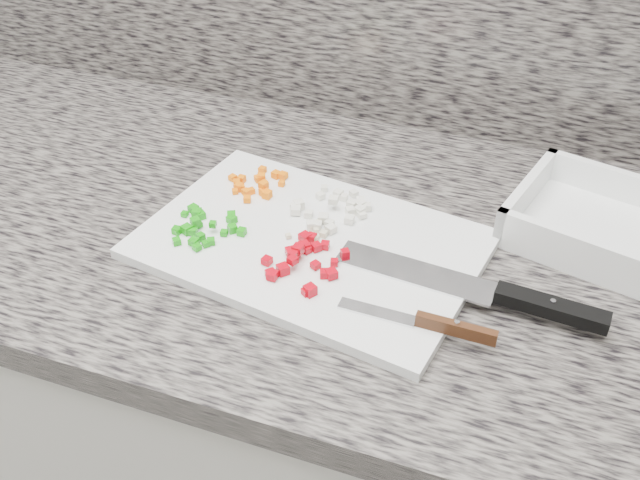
{
  "coord_description": "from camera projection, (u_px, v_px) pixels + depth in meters",
  "views": [
    {
      "loc": [
        0.35,
        0.74,
        1.45
      ],
      "look_at": [
        0.13,
        1.37,
        0.93
      ],
      "focal_mm": 40.0,
      "sensor_mm": 36.0,
      "label": 1
    }
  ],
  "objects": [
    {
      "name": "tray",
      "position": [
        617.0,
        232.0,
        0.89
      ],
      "size": [
        0.29,
        0.24,
        0.05
      ],
      "rotation": [
        0.0,
        0.0,
        -0.25
      ],
      "color": "white",
      "rests_on": "countertop"
    },
    {
      "name": "paring_knife",
      "position": [
        435.0,
        324.0,
        0.75
      ],
      "size": [
        0.17,
        0.02,
        0.02
      ],
      "rotation": [
        0.0,
        0.0,
        -0.02
      ],
      "color": "silver",
      "rests_on": "cutting_board"
    },
    {
      "name": "countertop",
      "position": [
        251.0,
        220.0,
        0.97
      ],
      "size": [
        3.96,
        0.64,
        0.04
      ],
      "primitive_type": "cube",
      "color": "#67615B",
      "rests_on": "cabinet"
    },
    {
      "name": "cabinet",
      "position": [
        266.0,
        427.0,
        1.25
      ],
      "size": [
        3.92,
        0.62,
        0.86
      ],
      "primitive_type": "cube",
      "color": "silver",
      "rests_on": "ground"
    },
    {
      "name": "red_pepper_pile",
      "position": [
        302.0,
        260.0,
        0.84
      ],
      "size": [
        0.1,
        0.11,
        0.02
      ],
      "color": "#B50211",
      "rests_on": "cutting_board"
    },
    {
      "name": "green_pepper_pile",
      "position": [
        204.0,
        226.0,
        0.89
      ],
      "size": [
        0.09,
        0.09,
        0.02
      ],
      "color": "#14950D",
      "rests_on": "cutting_board"
    },
    {
      "name": "garlic_pile",
      "position": [
        315.0,
        232.0,
        0.89
      ],
      "size": [
        0.05,
        0.05,
        0.01
      ],
      "color": "beige",
      "rests_on": "cutting_board"
    },
    {
      "name": "onion_pile",
      "position": [
        333.0,
        209.0,
        0.92
      ],
      "size": [
        0.1,
        0.1,
        0.02
      ],
      "color": "silver",
      "rests_on": "cutting_board"
    },
    {
      "name": "cutting_board",
      "position": [
        310.0,
        244.0,
        0.88
      ],
      "size": [
        0.45,
        0.33,
        0.01
      ],
      "primitive_type": "cube",
      "rotation": [
        0.0,
        0.0,
        -0.17
      ],
      "color": "white",
      "rests_on": "countertop"
    },
    {
      "name": "carrot_pile",
      "position": [
        256.0,
        184.0,
        0.97
      ],
      "size": [
        0.08,
        0.08,
        0.02
      ],
      "color": "orange",
      "rests_on": "cutting_board"
    },
    {
      "name": "chef_knife",
      "position": [
        502.0,
        295.0,
        0.79
      ],
      "size": [
        0.31,
        0.06,
        0.02
      ],
      "rotation": [
        0.0,
        0.0,
        -0.1
      ],
      "color": "silver",
      "rests_on": "cutting_board"
    }
  ]
}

